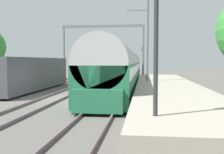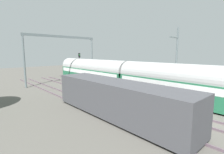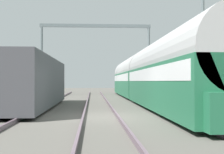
% 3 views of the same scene
% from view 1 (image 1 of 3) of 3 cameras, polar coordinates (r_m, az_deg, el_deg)
% --- Properties ---
extents(ground, '(120.00, 120.00, 0.00)m').
position_cam_1_polar(ground, '(19.19, -11.75, -4.40)').
color(ground, '#59564F').
extents(track_far_west, '(1.51, 60.00, 0.16)m').
position_cam_1_polar(track_far_west, '(20.75, -22.08, -3.77)').
color(track_far_west, '#66535F').
rests_on(track_far_west, ground).
extents(track_west, '(1.52, 60.00, 0.16)m').
position_cam_1_polar(track_west, '(19.18, -11.75, -4.16)').
color(track_west, '#66535F').
rests_on(track_west, ground).
extents(track_east, '(1.51, 60.00, 0.16)m').
position_cam_1_polar(track_east, '(18.32, -0.03, -4.44)').
color(track_east, '#66535F').
rests_on(track_east, ground).
extents(platform, '(4.40, 28.00, 0.90)m').
position_cam_1_polar(platform, '(20.21, 11.48, -2.72)').
color(platform, '#A39989').
rests_on(platform, ground).
extents(passenger_train, '(2.93, 32.85, 3.82)m').
position_cam_1_polar(passenger_train, '(28.80, 2.49, 2.18)').
color(passenger_train, '#236B47').
rests_on(passenger_train, ground).
extents(freight_car, '(2.80, 13.00, 2.70)m').
position_cam_1_polar(freight_car, '(24.80, -16.97, 0.69)').
color(freight_car, '#47474C').
rests_on(freight_car, ground).
extents(person_crossing, '(0.39, 0.46, 1.73)m').
position_cam_1_polar(person_crossing, '(34.35, 5.38, 0.79)').
color(person_crossing, '#3C3C3C').
rests_on(person_crossing, ground).
extents(railway_signal_near, '(0.36, 0.30, 5.45)m').
position_cam_1_polar(railway_signal_near, '(8.34, 9.23, 9.45)').
color(railway_signal_near, '#2D2D33').
rests_on(railway_signal_near, ground).
extents(railway_signal_far, '(0.36, 0.30, 5.00)m').
position_cam_1_polar(railway_signal_far, '(44.08, 6.48, 4.18)').
color(railway_signal_far, '#2D2D33').
rests_on(railway_signal_far, ground).
extents(catenary_gantry, '(12.23, 0.28, 7.86)m').
position_cam_1_polar(catenary_gantry, '(40.29, -1.93, 7.70)').
color(catenary_gantry, slate).
rests_on(catenary_gantry, ground).
extents(catenary_pole_east_mid, '(1.90, 0.20, 8.00)m').
position_cam_1_polar(catenary_pole_east_mid, '(23.10, 7.31, 7.27)').
color(catenary_pole_east_mid, slate).
rests_on(catenary_pole_east_mid, ground).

